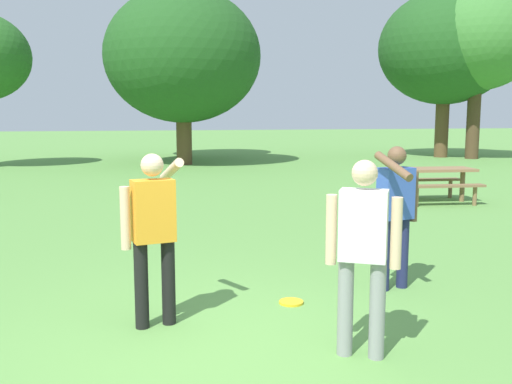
% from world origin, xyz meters
% --- Properties ---
extents(ground_plane, '(120.00, 120.00, 0.00)m').
position_xyz_m(ground_plane, '(0.00, 0.00, 0.00)').
color(ground_plane, '#609947').
extents(person_thrower, '(0.60, 0.76, 1.64)m').
position_xyz_m(person_thrower, '(-0.41, 0.55, 0.96)').
color(person_thrower, black).
rests_on(person_thrower, ground).
extents(person_catcher, '(0.60, 0.76, 1.64)m').
position_xyz_m(person_catcher, '(2.30, 1.12, 0.96)').
color(person_catcher, '#1E234C').
rests_on(person_catcher, ground).
extents(person_bystander, '(0.55, 0.37, 1.64)m').
position_xyz_m(person_bystander, '(1.23, -0.52, 0.94)').
color(person_bystander, gray).
rests_on(person_bystander, ground).
extents(frisbee, '(0.26, 0.26, 0.03)m').
position_xyz_m(frisbee, '(1.02, 0.88, 0.01)').
color(frisbee, yellow).
rests_on(frisbee, ground).
extents(picnic_table_near, '(1.81, 1.55, 0.77)m').
position_xyz_m(picnic_table_near, '(6.03, 6.91, 0.56)').
color(picnic_table_near, olive).
rests_on(picnic_table_near, ground).
extents(tree_broad_center, '(5.93, 5.93, 6.65)m').
position_xyz_m(tree_broad_center, '(1.31, 17.53, 4.12)').
color(tree_broad_center, brown).
rests_on(tree_broad_center, ground).
extents(tree_far_right, '(4.66, 4.66, 6.22)m').
position_xyz_m(tree_far_right, '(1.63, 21.50, 4.21)').
color(tree_far_right, brown).
rests_on(tree_far_right, ground).
extents(tree_slender_mid, '(5.82, 5.82, 7.30)m').
position_xyz_m(tree_slender_mid, '(12.97, 18.81, 4.81)').
color(tree_slender_mid, brown).
rests_on(tree_slender_mid, ground).
extents(tree_back_left, '(5.05, 5.05, 7.20)m').
position_xyz_m(tree_back_left, '(13.84, 17.73, 5.02)').
color(tree_back_left, '#4C3823').
rests_on(tree_back_left, ground).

